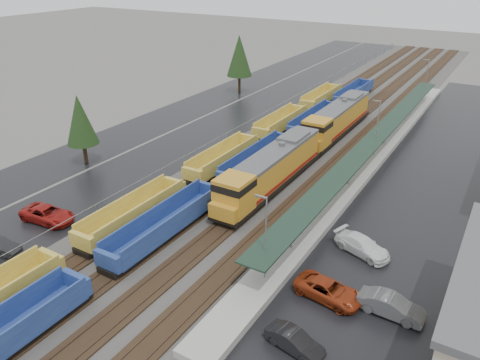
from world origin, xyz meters
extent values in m
cube|color=#302D2B|center=(0.00, 60.00, 0.04)|extent=(20.00, 160.00, 0.08)
cube|color=black|center=(-6.00, 60.00, 0.15)|extent=(2.60, 160.00, 0.15)
cube|color=#473326|center=(-6.72, 60.00, 0.27)|extent=(0.08, 160.00, 0.07)
cube|color=#473326|center=(-5.28, 60.00, 0.27)|extent=(0.08, 160.00, 0.07)
cube|color=black|center=(-2.00, 60.00, 0.15)|extent=(2.60, 160.00, 0.15)
cube|color=#473326|center=(-2.72, 60.00, 0.27)|extent=(0.08, 160.00, 0.07)
cube|color=#473326|center=(-1.28, 60.00, 0.27)|extent=(0.08, 160.00, 0.07)
cube|color=black|center=(2.00, 60.00, 0.15)|extent=(2.60, 160.00, 0.15)
cube|color=#473326|center=(1.28, 60.00, 0.27)|extent=(0.08, 160.00, 0.07)
cube|color=#473326|center=(2.72, 60.00, 0.27)|extent=(0.08, 160.00, 0.07)
cube|color=black|center=(6.00, 60.00, 0.15)|extent=(2.60, 160.00, 0.15)
cube|color=#473326|center=(5.28, 60.00, 0.27)|extent=(0.08, 160.00, 0.07)
cube|color=#473326|center=(6.72, 60.00, 0.27)|extent=(0.08, 160.00, 0.07)
cube|color=black|center=(-15.00, 60.00, 0.01)|extent=(10.00, 160.00, 0.02)
cube|color=black|center=(-25.00, 60.00, 0.01)|extent=(9.00, 160.00, 0.02)
cube|color=black|center=(19.00, 50.00, 0.01)|extent=(16.00, 100.00, 0.02)
cube|color=#9E9B93|center=(9.50, 50.00, 0.35)|extent=(3.00, 80.00, 0.70)
cylinder|color=gray|center=(9.50, 25.00, 1.90)|extent=(0.16, 0.16, 2.40)
cylinder|color=gray|center=(9.50, 40.00, 1.90)|extent=(0.16, 0.16, 2.40)
cylinder|color=gray|center=(9.50, 55.00, 1.90)|extent=(0.16, 0.16, 2.40)
cylinder|color=gray|center=(9.50, 70.00, 1.90)|extent=(0.16, 0.16, 2.40)
cylinder|color=gray|center=(9.50, 85.00, 1.90)|extent=(0.16, 0.16, 2.40)
cube|color=#192E22|center=(9.50, 50.00, 3.20)|extent=(2.60, 65.00, 0.15)
cylinder|color=gray|center=(9.50, 20.00, 4.00)|extent=(0.12, 0.12, 8.00)
cube|color=gray|center=(9.00, 20.00, 7.90)|extent=(1.00, 0.15, 0.12)
cylinder|color=gray|center=(9.50, 50.00, 4.00)|extent=(0.12, 0.12, 8.00)
cube|color=gray|center=(9.00, 50.00, 7.90)|extent=(1.00, 0.15, 0.12)
cylinder|color=gray|center=(9.50, 80.00, 4.00)|extent=(0.12, 0.12, 8.00)
cube|color=gray|center=(9.00, 80.00, 7.90)|extent=(1.00, 0.15, 0.12)
cylinder|color=gray|center=(-9.50, 12.00, 1.00)|extent=(0.08, 0.08, 2.00)
cylinder|color=gray|center=(-9.50, 20.00, 1.00)|extent=(0.08, 0.08, 2.00)
cylinder|color=gray|center=(-9.50, 28.00, 1.00)|extent=(0.08, 0.08, 2.00)
cylinder|color=gray|center=(-9.50, 36.00, 1.00)|extent=(0.08, 0.08, 2.00)
cylinder|color=gray|center=(-9.50, 44.00, 1.00)|extent=(0.08, 0.08, 2.00)
cylinder|color=gray|center=(-9.50, 52.00, 1.00)|extent=(0.08, 0.08, 2.00)
cylinder|color=gray|center=(-9.50, 60.00, 1.00)|extent=(0.08, 0.08, 2.00)
cylinder|color=gray|center=(-9.50, 68.00, 1.00)|extent=(0.08, 0.08, 2.00)
cylinder|color=gray|center=(-9.50, 76.00, 1.00)|extent=(0.08, 0.08, 2.00)
cylinder|color=gray|center=(-9.50, 84.00, 1.00)|extent=(0.08, 0.08, 2.00)
cylinder|color=gray|center=(-9.50, 92.00, 1.00)|extent=(0.08, 0.08, 2.00)
cylinder|color=gray|center=(-9.50, 100.00, 1.00)|extent=(0.08, 0.08, 2.00)
cylinder|color=gray|center=(-9.50, 108.00, 1.00)|extent=(0.08, 0.08, 2.00)
cylinder|color=gray|center=(-9.50, 116.00, 1.00)|extent=(0.08, 0.08, 2.00)
cylinder|color=gray|center=(-9.50, 124.00, 1.00)|extent=(0.08, 0.08, 2.00)
cylinder|color=gray|center=(-9.50, 132.00, 1.00)|extent=(0.08, 0.08, 2.00)
cube|color=gray|center=(-9.50, 60.00, 2.00)|extent=(0.05, 160.00, 0.05)
ellipsoid|color=#495643|center=(-30.00, 200.00, 0.00)|extent=(154.00, 110.00, 19.80)
cylinder|color=#332316|center=(-22.00, 30.00, 1.35)|extent=(0.50, 0.50, 2.70)
cone|color=black|center=(-22.00, 30.00, 5.85)|extent=(3.96, 3.96, 6.30)
cylinder|color=#332316|center=(-23.00, 70.00, 1.65)|extent=(0.50, 0.50, 3.30)
cone|color=black|center=(-23.00, 70.00, 7.15)|extent=(4.84, 4.84, 7.70)
cube|color=black|center=(2.00, 35.79, 0.88)|extent=(3.19, 21.26, 0.43)
cube|color=#B9851B|center=(2.00, 36.85, 2.69)|extent=(2.98, 17.01, 3.19)
cube|color=#B9851B|center=(2.00, 27.50, 2.90)|extent=(3.19, 3.40, 3.61)
cube|color=black|center=(2.00, 27.50, 3.97)|extent=(3.24, 3.46, 0.74)
cube|color=#B9851B|center=(2.00, 25.58, 1.84)|extent=(2.98, 1.06, 1.49)
cube|color=#59595B|center=(2.00, 36.85, 4.39)|extent=(3.03, 17.01, 0.37)
cube|color=maroon|center=(0.49, 36.85, 1.42)|extent=(0.04, 17.01, 0.37)
cube|color=maroon|center=(3.51, 36.85, 1.42)|extent=(0.04, 17.01, 0.37)
cube|color=black|center=(2.00, 35.79, 0.46)|extent=(2.34, 6.38, 0.64)
cube|color=black|center=(2.00, 28.35, 0.57)|extent=(2.55, 4.25, 0.53)
cube|color=black|center=(2.00, 43.23, 0.57)|extent=(2.55, 4.25, 0.53)
cylinder|color=#59595B|center=(2.00, 37.92, 4.71)|extent=(0.74, 0.74, 0.53)
cube|color=#59595B|center=(2.00, 41.10, 4.66)|extent=(2.55, 4.25, 0.53)
cube|color=black|center=(2.00, 56.79, 0.88)|extent=(3.19, 21.26, 0.43)
cube|color=#B9851B|center=(2.00, 57.85, 2.69)|extent=(2.98, 17.01, 3.19)
cube|color=#B9851B|center=(2.00, 48.50, 2.90)|extent=(3.19, 3.40, 3.61)
cube|color=black|center=(2.00, 48.50, 3.97)|extent=(3.24, 3.46, 0.74)
cube|color=#B9851B|center=(2.00, 46.58, 1.84)|extent=(2.98, 1.06, 1.49)
cube|color=#59595B|center=(2.00, 57.85, 4.39)|extent=(3.03, 17.01, 0.37)
cube|color=maroon|center=(0.49, 57.85, 1.42)|extent=(0.04, 17.01, 0.37)
cube|color=maroon|center=(3.51, 57.85, 1.42)|extent=(0.04, 17.01, 0.37)
cube|color=black|center=(2.00, 56.79, 0.46)|extent=(2.34, 6.38, 0.64)
cube|color=black|center=(2.00, 49.35, 0.57)|extent=(2.55, 4.25, 0.53)
cube|color=black|center=(2.00, 64.23, 0.57)|extent=(2.55, 4.25, 0.53)
cylinder|color=#59595B|center=(2.00, 58.92, 4.71)|extent=(0.74, 0.74, 0.53)
cube|color=#59595B|center=(2.00, 62.10, 4.66)|extent=(2.55, 4.25, 0.53)
cube|color=#AC8D2F|center=(-6.00, 11.91, 1.60)|extent=(2.71, 0.52, 1.46)
cube|color=black|center=(-6.00, 11.18, 0.56)|extent=(2.08, 2.29, 0.52)
cube|color=#AC8D2F|center=(-6.00, 21.63, 0.87)|extent=(2.71, 12.57, 0.26)
cube|color=#AC8D2F|center=(-7.30, 21.63, 1.81)|extent=(0.16, 12.57, 1.87)
cube|color=#AC8D2F|center=(-4.70, 21.63, 1.81)|extent=(0.16, 12.57, 1.87)
cube|color=#AC8D2F|center=(-6.00, 15.13, 1.60)|extent=(2.71, 0.52, 1.46)
cube|color=#AC8D2F|center=(-6.00, 28.12, 1.60)|extent=(2.71, 0.52, 1.46)
cube|color=black|center=(-6.00, 15.86, 0.56)|extent=(2.08, 2.29, 0.52)
cube|color=black|center=(-6.00, 27.39, 0.56)|extent=(2.08, 2.29, 0.52)
cube|color=#AC8D2F|center=(-6.00, 37.84, 0.87)|extent=(2.71, 12.57, 0.26)
cube|color=#AC8D2F|center=(-7.30, 37.84, 1.81)|extent=(0.16, 12.57, 1.87)
cube|color=#AC8D2F|center=(-4.70, 37.84, 1.81)|extent=(0.16, 12.57, 1.87)
cube|color=#AC8D2F|center=(-6.00, 31.35, 1.60)|extent=(2.71, 0.52, 1.46)
cube|color=#AC8D2F|center=(-6.00, 44.34, 1.60)|extent=(2.71, 0.52, 1.46)
cube|color=black|center=(-6.00, 32.08, 0.56)|extent=(2.08, 2.29, 0.52)
cube|color=black|center=(-6.00, 43.61, 0.56)|extent=(2.08, 2.29, 0.52)
cube|color=#AC8D2F|center=(-6.00, 54.06, 0.87)|extent=(2.71, 12.57, 0.26)
cube|color=#AC8D2F|center=(-7.30, 54.06, 1.81)|extent=(0.16, 12.57, 1.87)
cube|color=#AC8D2F|center=(-4.70, 54.06, 1.81)|extent=(0.16, 12.57, 1.87)
cube|color=#AC8D2F|center=(-6.00, 47.56, 1.60)|extent=(2.71, 0.52, 1.46)
cube|color=#AC8D2F|center=(-6.00, 60.55, 1.60)|extent=(2.71, 0.52, 1.46)
cube|color=black|center=(-6.00, 48.29, 0.56)|extent=(2.08, 2.29, 0.52)
cube|color=black|center=(-6.00, 59.82, 0.56)|extent=(2.08, 2.29, 0.52)
cube|color=#AC8D2F|center=(-6.00, 70.27, 0.87)|extent=(2.71, 12.57, 0.26)
cube|color=#AC8D2F|center=(-7.30, 70.27, 1.81)|extent=(0.16, 12.57, 1.87)
cube|color=#AC8D2F|center=(-4.70, 70.27, 1.81)|extent=(0.16, 12.57, 1.87)
cube|color=#AC8D2F|center=(-6.00, 63.78, 1.60)|extent=(2.71, 0.52, 1.46)
cube|color=#AC8D2F|center=(-6.00, 76.77, 1.60)|extent=(2.71, 0.52, 1.46)
cube|color=black|center=(-6.00, 64.51, 0.56)|extent=(2.08, 2.29, 0.52)
cube|color=black|center=(-6.00, 76.04, 0.56)|extent=(2.08, 2.29, 0.52)
cube|color=navy|center=(-2.00, 10.99, 1.60)|extent=(2.70, 0.52, 1.45)
cube|color=black|center=(-2.00, 10.26, 0.56)|extent=(2.08, 2.29, 0.52)
cube|color=navy|center=(-2.00, 21.68, 0.87)|extent=(2.70, 14.53, 0.26)
cube|color=navy|center=(-3.30, 21.68, 1.81)|extent=(0.16, 14.53, 1.87)
cube|color=navy|center=(-0.70, 21.68, 1.81)|extent=(0.16, 14.53, 1.87)
cube|color=navy|center=(-2.00, 14.21, 1.60)|extent=(2.70, 0.52, 1.45)
cube|color=navy|center=(-2.00, 29.16, 1.60)|extent=(2.70, 0.52, 1.45)
cube|color=black|center=(-2.00, 14.94, 0.56)|extent=(2.08, 2.29, 0.52)
cube|color=black|center=(-2.00, 28.43, 0.56)|extent=(2.08, 2.29, 0.52)
cube|color=navy|center=(-2.00, 39.85, 0.87)|extent=(2.70, 14.53, 0.26)
cube|color=navy|center=(-3.30, 39.85, 1.81)|extent=(0.16, 14.53, 1.87)
cube|color=navy|center=(-0.70, 39.85, 1.81)|extent=(0.16, 14.53, 1.87)
cube|color=navy|center=(-2.00, 32.38, 1.60)|extent=(2.70, 0.52, 1.45)
cube|color=navy|center=(-2.00, 47.32, 1.60)|extent=(2.70, 0.52, 1.45)
cube|color=black|center=(-2.00, 33.11, 0.56)|extent=(2.08, 2.29, 0.52)
cube|color=black|center=(-2.00, 46.60, 0.56)|extent=(2.08, 2.29, 0.52)
cube|color=navy|center=(-2.00, 58.02, 0.87)|extent=(2.70, 14.53, 0.26)
cube|color=navy|center=(-3.30, 58.02, 1.81)|extent=(0.16, 14.53, 1.87)
cube|color=navy|center=(-0.70, 58.02, 1.81)|extent=(0.16, 14.53, 1.87)
cube|color=navy|center=(-2.00, 50.55, 1.60)|extent=(2.70, 0.52, 1.45)
cube|color=navy|center=(-2.00, 65.49, 1.60)|extent=(2.70, 0.52, 1.45)
cube|color=black|center=(-2.00, 51.27, 0.56)|extent=(2.08, 2.29, 0.52)
cube|color=black|center=(-2.00, 64.76, 0.56)|extent=(2.08, 2.29, 0.52)
cube|color=navy|center=(-2.00, 76.19, 0.87)|extent=(2.70, 14.53, 0.26)
cube|color=navy|center=(-3.30, 76.19, 1.81)|extent=(0.16, 14.53, 1.87)
cube|color=navy|center=(-0.70, 76.19, 1.81)|extent=(0.16, 14.53, 1.87)
cube|color=navy|center=(-2.00, 68.71, 1.60)|extent=(2.70, 0.52, 1.45)
cube|color=navy|center=(-2.00, 83.66, 1.60)|extent=(2.70, 0.52, 1.45)
cube|color=black|center=(-2.00, 69.44, 0.56)|extent=(2.08, 2.29, 0.52)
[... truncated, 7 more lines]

